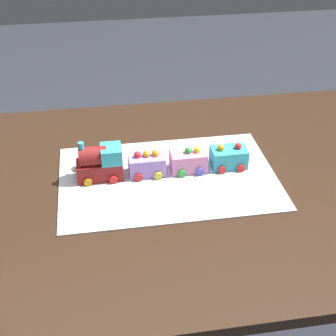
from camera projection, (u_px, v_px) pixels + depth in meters
dining_table at (182, 211)px, 1.41m from camera, size 1.40×1.00×0.74m
cake_board at (168, 178)px, 1.37m from camera, size 0.60×0.40×0.00m
cake_locomotive at (100, 163)px, 1.34m from camera, size 0.14×0.08×0.12m
cake_car_hopper_lavender at (147, 164)px, 1.37m from camera, size 0.10×0.08×0.07m
cake_car_caboose_bubblegum at (188, 161)px, 1.38m from camera, size 0.10×0.08×0.07m
cake_car_gondola_turquoise at (229, 157)px, 1.40m from camera, size 0.10×0.08×0.07m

